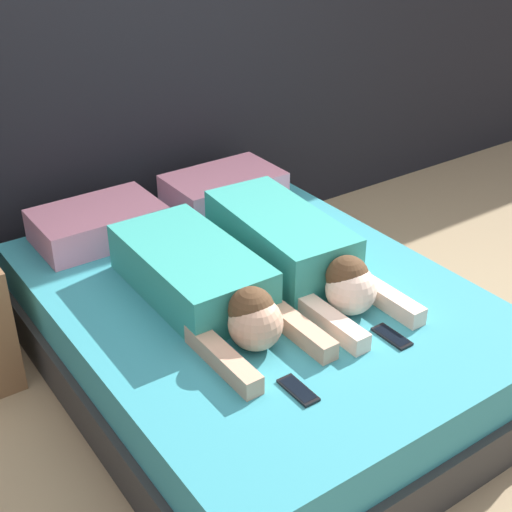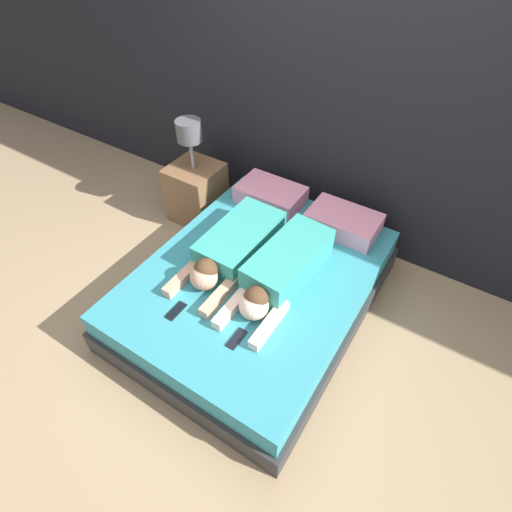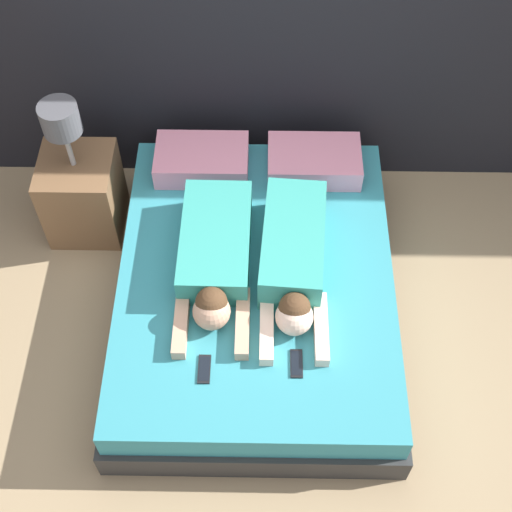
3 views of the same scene
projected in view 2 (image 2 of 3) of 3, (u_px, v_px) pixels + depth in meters
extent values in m
plane|color=#9E8460|center=(256.00, 304.00, 3.16)|extent=(12.00, 12.00, 0.00)
cube|color=black|center=(340.00, 90.00, 2.92)|extent=(12.00, 0.06, 2.60)
cube|color=#2D2D2D|center=(256.00, 296.00, 3.09)|extent=(1.55, 1.99, 0.21)
cube|color=teal|center=(256.00, 279.00, 2.95)|extent=(1.49, 1.93, 0.19)
cube|color=pink|center=(271.00, 194.00, 3.41)|extent=(0.55, 0.35, 0.15)
cube|color=pink|center=(343.00, 222.00, 3.15)|extent=(0.55, 0.35, 0.15)
cube|color=teal|center=(241.00, 239.00, 2.98)|extent=(0.38, 0.72, 0.20)
sphere|color=tan|center=(204.00, 276.00, 2.71)|extent=(0.20, 0.20, 0.20)
sphere|color=#4C331E|center=(206.00, 270.00, 2.70)|extent=(0.17, 0.17, 0.17)
cube|color=tan|center=(184.00, 276.00, 2.80)|extent=(0.07, 0.39, 0.07)
cube|color=tan|center=(221.00, 295.00, 2.68)|extent=(0.07, 0.39, 0.07)
cube|color=teal|center=(288.00, 261.00, 2.79)|extent=(0.38, 0.74, 0.23)
sphere|color=beige|center=(254.00, 305.00, 2.54)|extent=(0.19, 0.19, 0.19)
sphere|color=#4C331E|center=(256.00, 298.00, 2.52)|extent=(0.17, 0.17, 0.17)
cube|color=beige|center=(234.00, 305.00, 2.62)|extent=(0.07, 0.40, 0.07)
cube|color=beige|center=(270.00, 324.00, 2.51)|extent=(0.07, 0.40, 0.07)
cube|color=black|center=(176.00, 311.00, 2.62)|extent=(0.06, 0.16, 0.01)
cube|color=black|center=(176.00, 310.00, 2.62)|extent=(0.05, 0.13, 0.00)
cube|color=black|center=(237.00, 339.00, 2.47)|extent=(0.06, 0.16, 0.01)
cube|color=black|center=(237.00, 338.00, 2.47)|extent=(0.05, 0.13, 0.00)
cube|color=brown|center=(197.00, 193.00, 3.75)|extent=(0.44, 0.44, 0.55)
cylinder|color=#999999|center=(192.00, 154.00, 3.47)|extent=(0.03, 0.03, 0.26)
cylinder|color=#4C4C51|center=(189.00, 131.00, 3.31)|extent=(0.22, 0.22, 0.18)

